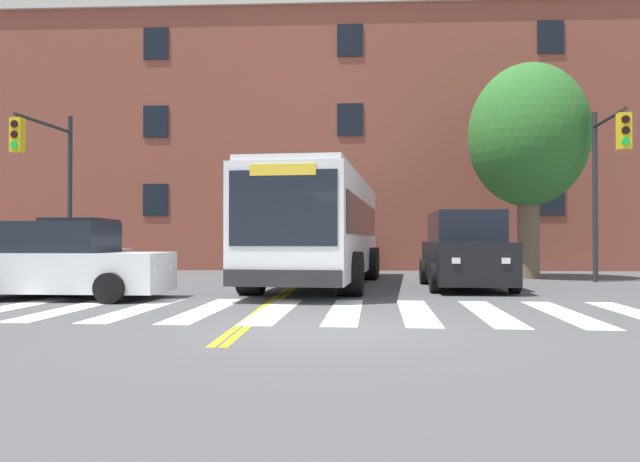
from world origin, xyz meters
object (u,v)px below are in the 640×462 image
(car_teal_behind_bus, at_px, (354,251))
(traffic_light_near_corner, at_px, (607,165))
(car_silver_near_lane, at_px, (81,258))
(street_tree_curbside_large, at_px, (528,137))
(traffic_light_far_corner, at_px, (49,167))
(city_bus, at_px, (321,227))
(car_black_far_lane, at_px, (465,252))
(car_white_cross_street, at_px, (65,264))

(car_teal_behind_bus, bearing_deg, traffic_light_near_corner, -50.08)
(car_silver_near_lane, relative_size, car_teal_behind_bus, 0.84)
(traffic_light_near_corner, bearing_deg, street_tree_curbside_large, 117.43)
(car_teal_behind_bus, height_order, traffic_light_far_corner, traffic_light_far_corner)
(city_bus, xyz_separation_m, car_teal_behind_bus, (0.99, 9.61, -0.90))
(car_teal_behind_bus, bearing_deg, car_black_far_lane, -74.04)
(city_bus, xyz_separation_m, traffic_light_near_corner, (8.53, 0.59, 1.87))
(traffic_light_near_corner, height_order, traffic_light_far_corner, traffic_light_far_corner)
(street_tree_curbside_large, bearing_deg, car_black_far_lane, -123.38)
(car_silver_near_lane, bearing_deg, car_teal_behind_bus, 58.42)
(car_teal_behind_bus, xyz_separation_m, traffic_light_far_corner, (-9.72, -8.75, 2.84))
(city_bus, height_order, car_teal_behind_bus, city_bus)
(car_black_far_lane, relative_size, traffic_light_far_corner, 0.90)
(car_silver_near_lane, xyz_separation_m, car_teal_behind_bus, (7.29, 11.86, -0.06))
(car_silver_near_lane, distance_m, car_teal_behind_bus, 13.92)
(car_white_cross_street, xyz_separation_m, traffic_light_near_corner, (14.14, 5.19, 2.78))
(car_white_cross_street, distance_m, street_tree_curbside_large, 15.56)
(car_black_far_lane, relative_size, car_white_cross_street, 1.07)
(car_black_far_lane, bearing_deg, traffic_light_near_corner, 19.91)
(car_black_far_lane, relative_size, car_teal_behind_bus, 1.03)
(car_silver_near_lane, bearing_deg, street_tree_curbside_large, 23.37)
(car_silver_near_lane, bearing_deg, traffic_light_far_corner, 127.94)
(traffic_light_near_corner, distance_m, traffic_light_far_corner, 17.26)
(traffic_light_near_corner, xyz_separation_m, traffic_light_far_corner, (-17.26, 0.26, 0.07))
(city_bus, height_order, street_tree_curbside_large, street_tree_curbside_large)
(traffic_light_near_corner, distance_m, street_tree_curbside_large, 3.54)
(car_black_far_lane, distance_m, traffic_light_near_corner, 5.43)
(car_white_cross_street, xyz_separation_m, street_tree_curbside_large, (12.63, 8.10, 4.11))
(car_black_far_lane, xyz_separation_m, street_tree_curbside_large, (2.99, 4.54, 3.90))
(city_bus, bearing_deg, car_silver_near_lane, -160.32)
(car_silver_near_lane, height_order, car_teal_behind_bus, car_silver_near_lane)
(car_teal_behind_bus, xyz_separation_m, street_tree_curbside_large, (6.03, -6.10, 4.10))
(city_bus, xyz_separation_m, car_black_far_lane, (4.03, -1.03, -0.70))
(car_teal_behind_bus, bearing_deg, car_white_cross_street, -114.92)
(car_silver_near_lane, xyz_separation_m, car_white_cross_street, (0.69, -2.35, -0.07))
(street_tree_curbside_large, bearing_deg, traffic_light_far_corner, -170.45)
(city_bus, bearing_deg, traffic_light_near_corner, 3.99)
(traffic_light_near_corner, bearing_deg, city_bus, -176.01)
(car_silver_near_lane, xyz_separation_m, traffic_light_near_corner, (14.83, 2.85, 2.71))
(traffic_light_far_corner, bearing_deg, street_tree_curbside_large, 9.55)
(traffic_light_near_corner, height_order, street_tree_curbside_large, street_tree_curbside_large)
(city_bus, height_order, car_white_cross_street, city_bus)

